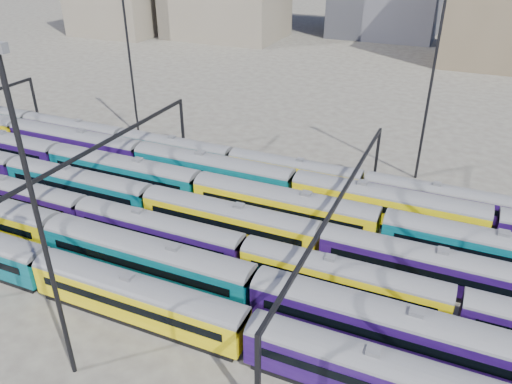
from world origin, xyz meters
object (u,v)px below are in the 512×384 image
at_px(rake_1, 146,256).
at_px(mast_2, 38,221).
at_px(rake_2, 243,251).
at_px(rake_0, 137,295).

height_order(rake_1, mast_2, mast_2).
bearing_deg(rake_2, mast_2, -112.25).
xyz_separation_m(rake_0, mast_2, (-1.33, -7.00, 11.23)).
height_order(rake_0, rake_2, rake_0).
height_order(rake_0, mast_2, mast_2).
xyz_separation_m(rake_1, mast_2, (1.12, -12.00, 11.01)).
bearing_deg(rake_0, rake_2, 60.63).
bearing_deg(rake_2, rake_0, -119.37).
xyz_separation_m(rake_1, rake_2, (8.08, 5.00, -0.36)).
bearing_deg(mast_2, rake_2, 67.75).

